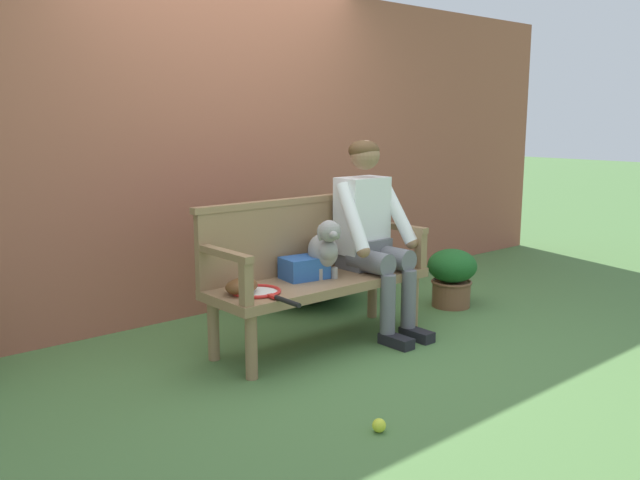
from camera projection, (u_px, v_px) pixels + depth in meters
ground_plane at (320, 344)px, 4.36m from camera, size 40.00×40.00×0.00m
brick_garden_fence at (214, 148)px, 5.06m from camera, size 8.00×0.30×2.46m
hedge_bush_far_left at (312, 252)px, 5.34m from camera, size 1.03×0.96×0.79m
garden_bench at (320, 287)px, 4.29m from camera, size 1.52×0.52×0.44m
bench_backrest at (297, 235)px, 4.40m from camera, size 1.56×0.06×0.50m
bench_armrest_left_end at (233, 266)px, 3.71m from camera, size 0.06×0.52×0.28m
bench_armrest_right_end at (407, 236)px, 4.64m from camera, size 0.06×0.52×0.28m
person_seated at (371, 229)px, 4.50m from camera, size 0.56×0.66×1.31m
dog_on_bench at (325, 248)px, 4.27m from camera, size 0.27×0.38×0.39m
tennis_racket at (259, 292)px, 3.90m from camera, size 0.30×0.56×0.03m
baseball_glove at (242, 286)px, 3.89m from camera, size 0.26×0.23×0.09m
sports_bag at (304, 268)px, 4.26m from camera, size 0.31×0.24×0.14m
tennis_ball at (379, 425)px, 3.13m from camera, size 0.07×0.07×0.07m
potted_plant at (452, 275)px, 5.18m from camera, size 0.38×0.38×0.45m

